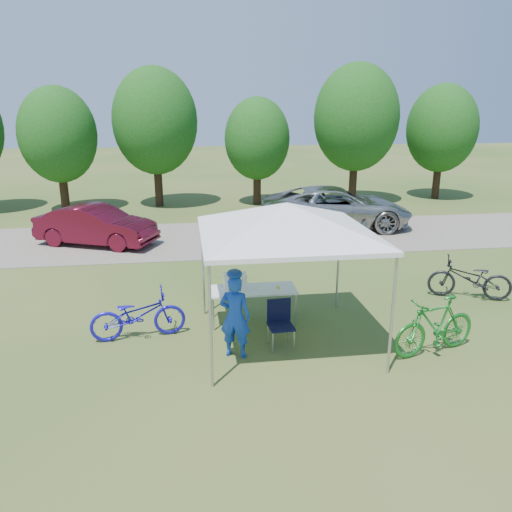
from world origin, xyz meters
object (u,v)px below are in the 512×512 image
Objects in this scene: bike_blue at (138,315)px; bike_green at (435,326)px; folding_chair at (280,319)px; folding_table at (253,291)px; cyclist at (235,317)px; minivan at (336,207)px; cooler at (235,282)px; sedan at (96,225)px; bike_dark at (470,279)px.

bike_green reaches higher than bike_blue.
folding_table is at bearing 104.37° from folding_chair.
cyclist is 3.67m from bike_green.
bike_green is at bearing -112.80° from bike_blue.
cooler is at bearing 156.14° from minivan.
sedan is at bearing 122.06° from folding_table.
cooler is at bearing -76.70° from cyclist.
bike_dark is at bearing 123.76° from bike_green.
cooler is 0.25× the size of bike_dark.
sedan is at bearing -100.38° from bike_dark.
bike_green is (5.45, -1.42, 0.06)m from bike_blue.
sedan is at bearing 104.26° from minivan.
cooler is at bearing -180.00° from folding_table.
cooler is 0.26× the size of bike_green.
cooler reaches higher than folding_table.
folding_chair is at bearing 163.09° from minivan.
folding_table is 0.46× the size of sedan.
bike_green is (2.76, -0.72, 0.01)m from folding_chair.
bike_dark is at bearing 6.18° from cooler.
folding_chair is 9.15m from sedan.
bike_green is 3.26m from bike_dark.
minivan is at bearing -149.45° from bike_dark.
folding_chair is 0.16× the size of minivan.
cooler is 5.68m from bike_dark.
bike_green is (3.12, -1.85, -0.16)m from folding_table.
bike_green is at bearing -116.04° from sedan.
folding_chair is 0.48× the size of bike_dark.
bike_green reaches higher than folding_chair.
cooler reaches higher than folding_chair.
folding_table is at bearing -87.76° from bike_blue.
folding_table is 3.63m from bike_green.
sedan reaches higher than cooler.
bike_green is at bearing -18.42° from bike_dark.
bike_green reaches higher than cooler.
folding_table is 0.43m from cooler.
sedan reaches higher than folding_chair.
folding_chair is 5.19m from bike_dark.
bike_blue is 1.02× the size of bike_green.
cyclist is (-0.52, -1.44, 0.08)m from folding_table.
cyclist is 0.39× the size of sedan.
bike_blue is at bearing -167.62° from cooler.
sedan reaches higher than folding_table.
folding_table is 7.99m from sedan.
bike_dark reaches higher than folding_chair.
folding_table is 1.20m from folding_chair.
folding_chair is 1.89× the size of cooler.
minivan is (4.74, 9.44, 0.01)m from cyclist.
cyclist reaches higher than bike_green.
cooler is (-0.37, -0.00, 0.22)m from folding_table.
cooler is 1.46m from cyclist.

